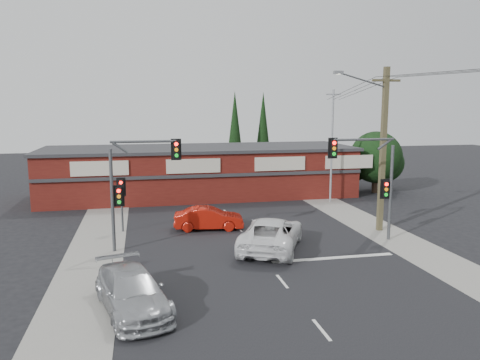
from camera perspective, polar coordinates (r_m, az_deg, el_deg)
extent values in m
plane|color=black|center=(24.94, 2.39, -8.96)|extent=(120.00, 120.00, 0.00)
cube|color=black|center=(29.61, -0.02, -6.04)|extent=(14.00, 70.00, 0.01)
cube|color=gray|center=(29.13, -16.72, -6.67)|extent=(3.00, 70.00, 0.02)
cube|color=gray|center=(32.40, 14.91, -5.02)|extent=(3.00, 70.00, 0.02)
cube|color=silver|center=(24.67, 11.28, -9.29)|extent=(6.50, 0.35, 0.01)
imported|color=white|center=(25.54, 3.84, -6.52)|extent=(5.20, 6.83, 1.72)
imported|color=#ABADB0|center=(18.60, -13.03, -13.08)|extent=(3.39, 5.63, 1.53)
imported|color=#A9160A|center=(29.54, -3.82, -4.68)|extent=(4.48, 2.06, 1.42)
cube|color=silver|center=(17.24, 9.92, -17.54)|extent=(0.12, 1.60, 0.01)
cube|color=silver|center=(21.24, 5.17, -12.20)|extent=(0.12, 1.60, 0.01)
cube|color=silver|center=(25.47, 2.07, -8.54)|extent=(0.12, 1.60, 0.01)
cube|color=silver|center=(29.81, -0.10, -5.91)|extent=(0.12, 1.60, 0.01)
cube|color=silver|center=(34.24, -1.71, -3.96)|extent=(0.12, 1.60, 0.01)
cube|color=silver|center=(38.71, -2.93, -2.45)|extent=(0.12, 1.60, 0.01)
cube|color=silver|center=(43.22, -3.90, -1.26)|extent=(0.12, 1.60, 0.01)
cube|color=silver|center=(47.76, -4.69, -0.29)|extent=(0.12, 1.60, 0.01)
cube|color=silver|center=(52.32, -5.34, 0.51)|extent=(0.12, 1.60, 0.01)
cube|color=silver|center=(56.89, -5.88, 1.19)|extent=(0.12, 1.60, 0.01)
cube|color=#4B130F|center=(40.68, -4.90, 0.92)|extent=(26.00, 8.00, 4.00)
cube|color=#2D2D30|center=(40.44, -4.94, 3.87)|extent=(26.40, 8.40, 0.25)
cube|color=beige|center=(36.35, -16.73, 1.36)|extent=(4.20, 0.12, 1.10)
cube|color=beige|center=(36.43, -5.69, 1.71)|extent=(4.20, 0.12, 1.10)
cube|color=beige|center=(37.83, 4.91, 1.99)|extent=(4.20, 0.12, 1.10)
cube|color=beige|center=(39.98, 13.17, 2.17)|extent=(4.20, 0.12, 1.10)
cube|color=#2D2D30|center=(36.61, -4.11, 0.51)|extent=(26.00, 0.15, 0.25)
cylinder|color=#2D2116|center=(43.65, 16.10, -0.31)|extent=(0.50, 0.50, 1.80)
sphere|color=black|center=(43.35, 16.23, 2.69)|extent=(4.60, 4.60, 4.60)
sphere|color=black|center=(45.02, 17.28, 1.97)|extent=(3.40, 3.40, 3.40)
sphere|color=black|center=(44.11, 13.83, 1.71)|extent=(2.80, 2.80, 2.80)
cylinder|color=#2D2116|center=(48.38, -0.62, 1.04)|extent=(0.24, 0.24, 2.00)
cone|color=black|center=(47.97, -0.63, 6.37)|extent=(1.80, 1.80, 7.50)
cylinder|color=#2D2116|center=(51.10, 2.79, 1.46)|extent=(0.24, 0.24, 2.00)
cone|color=black|center=(50.70, 2.83, 6.50)|extent=(1.80, 1.80, 7.50)
cylinder|color=#47494C|center=(25.51, -15.30, -2.48)|extent=(0.18, 0.18, 5.50)
cylinder|color=#47494C|center=(25.05, -11.70, 4.61)|extent=(3.40, 0.14, 0.14)
cylinder|color=#47494C|center=(25.10, -14.40, 3.84)|extent=(0.82, 0.14, 0.63)
cube|color=black|center=(25.15, -7.78, 3.70)|extent=(0.32, 0.22, 0.95)
cube|color=black|center=(25.22, -7.80, 3.72)|extent=(0.55, 0.04, 1.15)
cylinder|color=#FF0C07|center=(25.00, -7.78, 4.36)|extent=(0.20, 0.06, 0.20)
cylinder|color=orange|center=(25.02, -7.76, 3.68)|extent=(0.20, 0.06, 0.20)
cylinder|color=#0CE526|center=(25.05, -7.75, 2.99)|extent=(0.20, 0.06, 0.20)
cube|color=black|center=(25.45, -14.54, -1.90)|extent=(0.32, 0.22, 0.95)
cube|color=black|center=(25.51, -14.53, -1.87)|extent=(0.55, 0.04, 1.15)
cylinder|color=#FF0C07|center=(25.26, -14.57, -1.29)|extent=(0.20, 0.06, 0.20)
cylinder|color=orange|center=(25.32, -14.55, -1.96)|extent=(0.20, 0.06, 0.20)
cylinder|color=#0CE526|center=(25.38, -14.52, -2.62)|extent=(0.20, 0.06, 0.20)
cylinder|color=#47494C|center=(28.16, 17.88, -1.54)|extent=(0.18, 0.18, 5.50)
cylinder|color=#47494C|center=(26.93, 14.86, 4.79)|extent=(3.60, 0.14, 0.14)
cylinder|color=#47494C|center=(27.54, 17.19, 4.15)|extent=(0.82, 0.14, 0.63)
cube|color=black|center=(26.21, 11.30, 3.82)|extent=(0.32, 0.22, 0.95)
cube|color=black|center=(26.27, 11.24, 3.83)|extent=(0.55, 0.04, 1.15)
cylinder|color=#FF0C07|center=(26.06, 11.43, 4.45)|extent=(0.20, 0.06, 0.20)
cylinder|color=orange|center=(26.09, 11.41, 3.79)|extent=(0.20, 0.06, 0.20)
cylinder|color=#0CE526|center=(26.12, 11.39, 3.14)|extent=(0.20, 0.06, 0.20)
cube|color=black|center=(27.95, 17.29, -1.07)|extent=(0.32, 0.22, 0.95)
cube|color=black|center=(28.01, 17.22, -1.04)|extent=(0.55, 0.04, 1.15)
cylinder|color=#FF0C07|center=(27.79, 17.44, -0.50)|extent=(0.20, 0.06, 0.20)
cylinder|color=orange|center=(27.84, 17.42, -1.11)|extent=(0.20, 0.06, 0.20)
cylinder|color=#0CE526|center=(27.89, 17.39, -1.72)|extent=(0.20, 0.06, 0.20)
cylinder|color=#47494C|center=(29.66, -14.19, -3.32)|extent=(0.12, 0.12, 3.00)
cube|color=black|center=(29.42, -14.29, -0.85)|extent=(0.32, 0.22, 0.95)
cube|color=black|center=(29.49, -14.29, -0.82)|extent=(0.55, 0.04, 1.15)
cylinder|color=#FF0C07|center=(29.24, -14.32, -0.31)|extent=(0.20, 0.06, 0.20)
cylinder|color=orange|center=(29.29, -14.30, -0.89)|extent=(0.20, 0.06, 0.20)
cylinder|color=#0CE526|center=(29.34, -14.28, -1.47)|extent=(0.20, 0.06, 0.20)
cube|color=brown|center=(29.83, 17.03, 3.44)|extent=(0.30, 0.30, 10.00)
cube|color=brown|center=(29.75, 17.40, 11.51)|extent=(1.80, 0.14, 0.14)
cylinder|color=#47494C|center=(28.88, 14.72, 11.71)|extent=(3.23, 0.39, 0.89)
cube|color=slate|center=(28.09, 11.90, 12.72)|extent=(0.55, 0.25, 0.18)
cylinder|color=silver|center=(28.09, 11.90, 12.51)|extent=(0.28, 0.28, 0.05)
cylinder|color=gray|center=(38.16, 11.12, 4.03)|extent=(0.16, 0.16, 9.00)
cube|color=gray|center=(38.04, 11.31, 10.20)|extent=(1.20, 0.10, 0.10)
cylinder|color=black|center=(33.59, 13.04, 10.67)|extent=(0.73, 9.01, 1.22)
cylinder|color=black|center=(33.85, 13.97, 10.62)|extent=(0.52, 9.00, 1.22)
cylinder|color=black|center=(34.11, 14.89, 10.57)|extent=(0.31, 9.00, 1.22)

